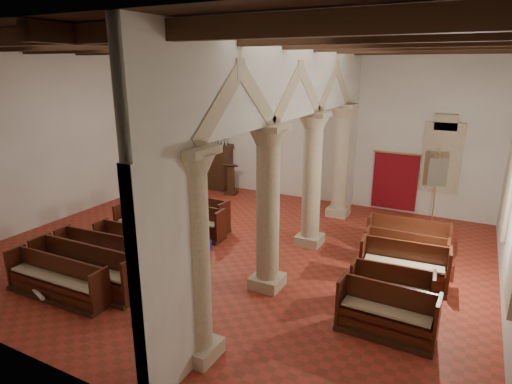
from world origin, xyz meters
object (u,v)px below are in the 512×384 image
at_px(lectern, 231,181).
at_px(pipe_organ, 209,158).
at_px(nave_pew_0, 57,285).
at_px(aisle_pew_0, 386,319).
at_px(processional_banner, 433,206).

bearing_deg(lectern, pipe_organ, 148.81).
height_order(nave_pew_0, aisle_pew_0, aisle_pew_0).
height_order(pipe_organ, nave_pew_0, pipe_organ).
bearing_deg(processional_banner, pipe_organ, 154.55).
distance_m(lectern, processional_banner, 8.13).
bearing_deg(processional_banner, lectern, 156.98).
distance_m(processional_banner, aisle_pew_0, 6.77).
height_order(pipe_organ, processional_banner, pipe_organ).
height_order(processional_banner, nave_pew_0, processional_banner).
bearing_deg(aisle_pew_0, processional_banner, 89.93).
distance_m(pipe_organ, nave_pew_0, 10.03).
relative_size(lectern, aisle_pew_0, 0.70).
xyz_separation_m(pipe_organ, lectern, (1.40, -0.48, -0.79)).
bearing_deg(pipe_organ, aisle_pew_0, -39.50).
xyz_separation_m(pipe_organ, aisle_pew_0, (9.32, -7.69, -1.00)).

